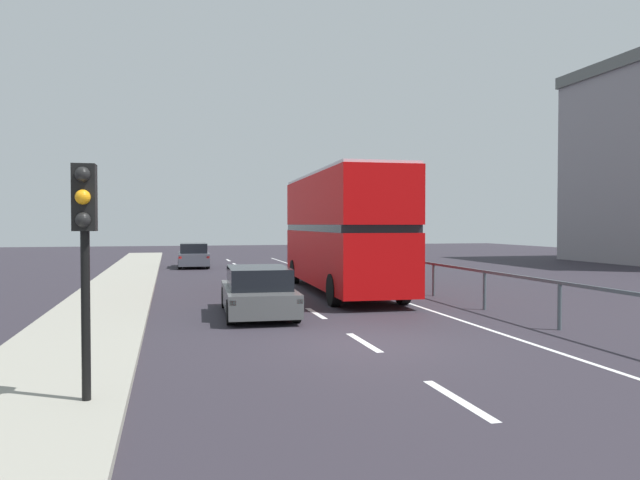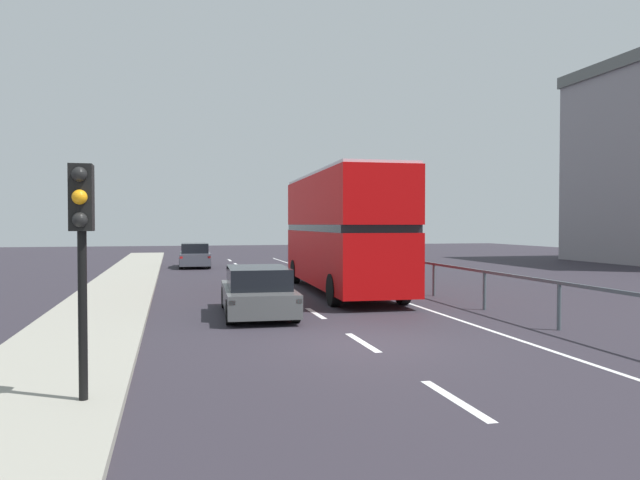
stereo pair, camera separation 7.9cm
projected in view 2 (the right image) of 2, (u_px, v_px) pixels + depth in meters
The scene contains 8 objects.
ground_plane at pixel (362, 344), 12.80m from camera, with size 74.51×120.00×0.10m, color #2B262F.
near_sidewalk_kerb at pixel (66, 353), 11.38m from camera, with size 2.66×80.00×0.14m, color gray.
lane_paint_markings at pixel (340, 293), 21.86m from camera, with size 3.53×46.00×0.01m.
bridge_side_railing at pixel (414, 266), 22.71m from camera, with size 0.10×42.00×1.17m.
double_decker_bus_red at pixel (342, 229), 22.07m from camera, with size 2.85×10.38×4.38m.
hatchback_car_near at pixel (258, 292), 16.62m from camera, with size 2.04×4.57×1.35m.
traffic_signal_pole at pixel (81, 224), 8.03m from camera, with size 0.30×0.42×3.19m.
sedan_car_ahead at pixel (195, 256), 35.00m from camera, with size 1.83×4.15×1.42m.
Camera 2 is at (-3.94, -12.15, 2.52)m, focal length 33.61 mm.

